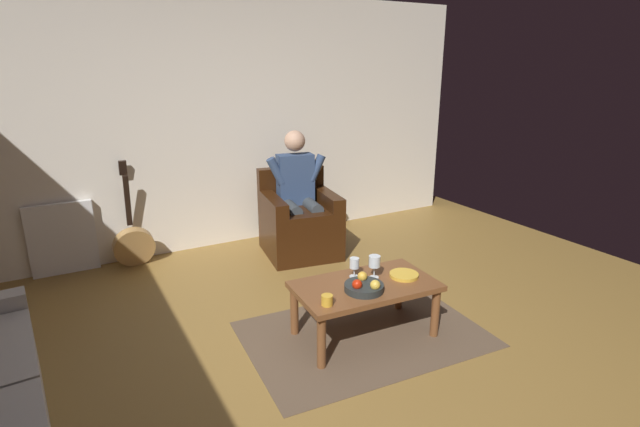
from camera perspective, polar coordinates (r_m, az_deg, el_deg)
ground_plane at (r=3.31m, az=4.63°, el=-18.16°), size 6.83×6.83×0.00m
wall_back at (r=5.24m, az=-12.19°, el=10.16°), size 6.09×0.06×2.61m
rug at (r=3.71m, az=5.16°, el=-13.89°), size 1.79×1.28×0.01m
armchair at (r=5.05m, az=-2.46°, el=-1.15°), size 0.82×0.85×0.86m
person_seated at (r=4.95m, az=-2.53°, el=2.87°), size 0.63×0.58×1.27m
coffee_table at (r=3.54m, az=5.32°, el=-9.06°), size 1.05×0.63×0.41m
guitar at (r=5.09m, az=-21.03°, el=-3.27°), size 0.39×0.24×1.04m
radiator at (r=5.15m, az=-27.99°, el=-2.63°), size 0.58×0.06×0.68m
wine_glass_near at (r=3.57m, az=4.06°, el=-5.99°), size 0.07×0.07×0.15m
wine_glass_far at (r=3.56m, az=6.42°, el=-5.74°), size 0.08×0.08×0.17m
fruit_bowl at (r=3.39m, az=5.21°, el=-8.49°), size 0.27×0.27×0.11m
decorative_dish at (r=3.66m, az=9.83°, el=-7.12°), size 0.21×0.21×0.02m
candle_jar at (r=3.20m, az=0.84°, el=-10.13°), size 0.08×0.08×0.07m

